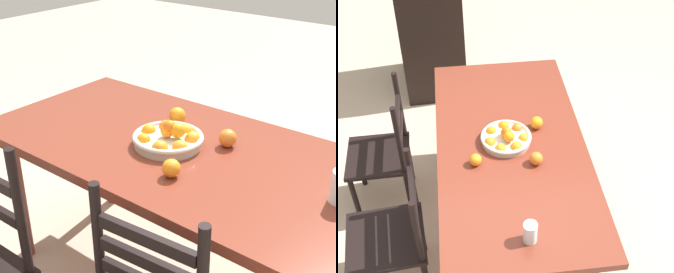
{
  "view_description": "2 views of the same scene",
  "coord_description": "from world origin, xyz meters",
  "views": [
    {
      "loc": [
        -1.03,
        1.39,
        1.66
      ],
      "look_at": [
        0.04,
        0.03,
        0.81
      ],
      "focal_mm": 49.38,
      "sensor_mm": 36.0,
      "label": 1
    },
    {
      "loc": [
        -2.09,
        0.29,
        2.72
      ],
      "look_at": [
        0.04,
        0.03,
        0.81
      ],
      "focal_mm": 52.5,
      "sensor_mm": 36.0,
      "label": 2
    }
  ],
  "objects": [
    {
      "name": "orange_loose_0",
      "position": [
        0.14,
        -0.17,
        0.8
      ],
      "size": [
        0.08,
        0.08,
        0.08
      ],
      "primitive_type": "sphere",
      "color": "orange",
      "rests_on": "dining_table"
    },
    {
      "name": "orange_loose_2",
      "position": [
        -0.13,
        0.22,
        0.8
      ],
      "size": [
        0.07,
        0.07,
        0.07
      ],
      "primitive_type": "sphere",
      "color": "orange",
      "rests_on": "dining_table"
    },
    {
      "name": "orange_loose_1",
      "position": [
        -0.17,
        -0.12,
        0.8
      ],
      "size": [
        0.08,
        0.08,
        0.08
      ],
      "primitive_type": "sphere",
      "color": "orange",
      "rests_on": "dining_table"
    },
    {
      "name": "fruit_bowl",
      "position": [
        0.03,
        0.03,
        0.8
      ],
      "size": [
        0.3,
        0.3,
        0.11
      ],
      "color": "beige",
      "rests_on": "dining_table"
    },
    {
      "name": "dining_table",
      "position": [
        0.0,
        0.0,
        0.69
      ],
      "size": [
        1.74,
        0.87,
        0.77
      ],
      "color": "maroon",
      "rests_on": "ground"
    }
  ]
}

